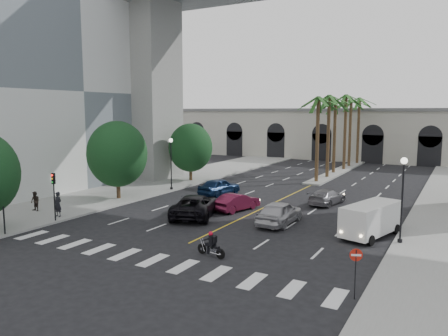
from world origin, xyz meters
TOP-DOWN VIEW (x-y plane):
  - ground at (0.00, 0.00)m, footprint 140.00×140.00m
  - sidewalk_left at (-15.00, 15.00)m, footprint 8.00×100.00m
  - median at (0.00, 38.00)m, footprint 2.00×24.00m
  - building_left at (-27.00, 12.00)m, footprint 16.50×32.50m
  - pier_building at (0.00, 55.00)m, footprint 71.00×10.50m
  - palm_a at (0.00, 28.00)m, footprint 3.20×3.20m
  - palm_b at (0.10, 32.00)m, footprint 3.20×3.20m
  - palm_c at (-0.20, 36.00)m, footprint 3.20×3.20m
  - palm_d at (0.15, 40.00)m, footprint 3.20×3.20m
  - palm_e at (-0.10, 44.00)m, footprint 3.20×3.20m
  - palm_f at (0.20, 48.00)m, footprint 3.20×3.20m
  - street_tree_mid at (-13.00, 10.00)m, footprint 5.44×5.44m
  - street_tree_far at (-13.00, 22.00)m, footprint 5.04×5.04m
  - lamp_post_left_far at (-11.40, 16.00)m, footprint 0.40×0.40m
  - lamp_post_right at (11.40, 8.00)m, footprint 0.40×0.40m
  - traffic_signal_near at (-11.30, -2.50)m, footprint 0.25×0.18m
  - traffic_signal_far at (-11.30, 1.50)m, footprint 0.25×0.18m
  - motorcycle_rider at (2.49, 0.60)m, footprint 1.96×0.61m
  - car_a at (3.14, 9.04)m, footprint 2.02×5.01m
  - car_b at (-1.50, 11.36)m, footprint 2.50×4.55m
  - car_c at (-3.35, 7.95)m, footprint 4.81×6.81m
  - car_d at (4.26, 17.28)m, footprint 2.58×4.83m
  - car_e at (-6.10, 16.54)m, footprint 2.76×5.03m
  - cargo_van at (9.49, 8.88)m, footprint 3.21×5.40m
  - pedestrian_a at (-12.12, 2.46)m, footprint 0.70×0.47m
  - pedestrian_b at (-15.19, 2.83)m, footprint 0.78×0.62m
  - do_not_enter_sign at (10.73, -1.21)m, footprint 0.52×0.24m

SIDE VIEW (x-z plane):
  - ground at x=0.00m, z-range 0.00..0.00m
  - sidewalk_left at x=-15.00m, z-range 0.00..0.15m
  - median at x=0.00m, z-range 0.00..0.20m
  - motorcycle_rider at x=2.49m, z-range -0.07..1.36m
  - car_d at x=4.26m, z-range 0.00..1.33m
  - car_b at x=-1.50m, z-range 0.00..1.42m
  - car_e at x=-6.10m, z-range 0.00..1.62m
  - car_a at x=3.14m, z-range 0.00..1.70m
  - car_c at x=-3.35m, z-range 0.00..1.72m
  - pedestrian_b at x=-15.19m, z-range 0.15..1.72m
  - pedestrian_a at x=-12.12m, z-range 0.15..2.04m
  - cargo_van at x=9.49m, z-range 0.12..2.29m
  - do_not_enter_sign at x=10.73m, z-range 0.51..2.77m
  - traffic_signal_near at x=-11.30m, z-range 0.69..4.34m
  - traffic_signal_far at x=-11.30m, z-range 0.69..4.34m
  - lamp_post_left_far at x=-11.40m, z-range 0.55..5.90m
  - lamp_post_right at x=11.40m, z-range 0.55..5.90m
  - street_tree_far at x=-13.00m, z-range 0.56..7.24m
  - street_tree_mid at x=-13.00m, z-range 0.61..7.81m
  - pier_building at x=0.00m, z-range 0.02..8.52m
  - palm_c at x=-0.20m, z-range 3.86..13.96m
  - palm_a at x=0.00m, z-range 3.95..14.25m
  - palm_e at x=-0.10m, z-range 3.99..14.39m
  - palm_b at x=0.10m, z-range 4.07..14.67m
  - palm_f at x=0.20m, z-range 4.11..14.81m
  - palm_d at x=0.15m, z-range 4.20..15.10m
  - building_left at x=-27.00m, z-range 0.01..20.61m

